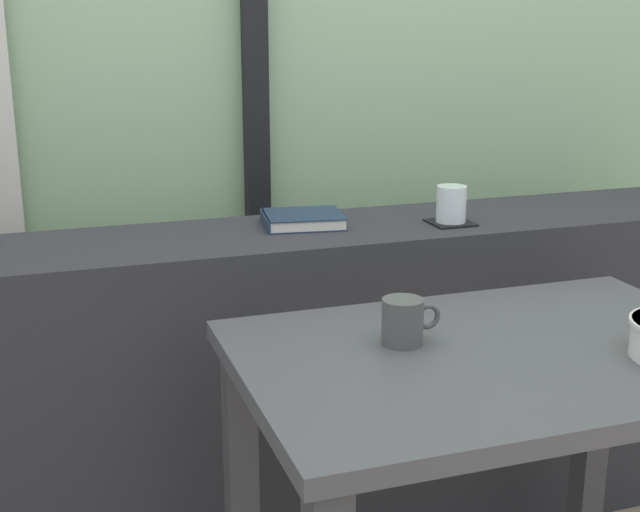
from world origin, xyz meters
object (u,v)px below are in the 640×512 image
object	(u,v)px
breakfast_table	(496,417)
juice_glass	(451,206)
ceramic_mug	(404,321)
closed_book	(302,219)
coaster_square	(450,223)

from	to	relation	value
breakfast_table	juice_glass	distance (m)	0.64
juice_glass	ceramic_mug	distance (m)	0.58
juice_glass	closed_book	world-z (taller)	juice_glass
ceramic_mug	closed_book	bearing A→B (deg)	91.20
breakfast_table	coaster_square	world-z (taller)	coaster_square
breakfast_table	coaster_square	bearing A→B (deg)	72.08
closed_book	ceramic_mug	world-z (taller)	closed_book
coaster_square	juice_glass	size ratio (longest dim) A/B	1.14
ceramic_mug	juice_glass	bearing A→B (deg)	54.77
coaster_square	ceramic_mug	xyz separation A→B (m)	(-0.33, -0.47, -0.05)
breakfast_table	ceramic_mug	size ratio (longest dim) A/B	8.31
closed_book	coaster_square	bearing A→B (deg)	-16.18
coaster_square	closed_book	distance (m)	0.36
breakfast_table	ceramic_mug	xyz separation A→B (m)	(-0.15, 0.08, 0.18)
coaster_square	closed_book	world-z (taller)	closed_book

